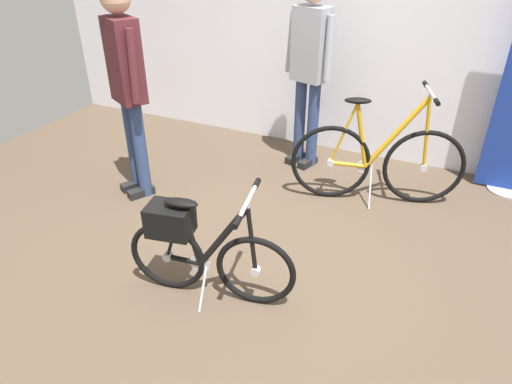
{
  "coord_description": "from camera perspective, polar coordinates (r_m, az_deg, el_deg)",
  "views": [
    {
      "loc": [
        1.09,
        -2.26,
        2.16
      ],
      "look_at": [
        -0.06,
        0.21,
        0.55
      ],
      "focal_mm": 32.12,
      "sensor_mm": 36.0,
      "label": 1
    }
  ],
  "objects": [
    {
      "name": "visitor_browsing",
      "position": [
        4.0,
        -15.79,
        13.24
      ],
      "size": [
        0.47,
        0.37,
        1.79
      ],
      "color": "navy",
      "rests_on": "ground_plane"
    },
    {
      "name": "folding_bike_foreground",
      "position": [
        2.95,
        -7.18,
        -6.8
      ],
      "size": [
        1.11,
        0.53,
        0.79
      ],
      "color": "black",
      "rests_on": "ground_plane"
    },
    {
      "name": "visitor_near_wall",
      "position": [
        4.46,
        6.7,
        15.77
      ],
      "size": [
        0.52,
        0.34,
        1.78
      ],
      "color": "navy",
      "rests_on": "ground_plane"
    },
    {
      "name": "ground_plane",
      "position": [
        3.31,
        -0.63,
        -10.16
      ],
      "size": [
        7.03,
        7.03,
        0.0
      ],
      "primitive_type": "plane",
      "color": "brown"
    },
    {
      "name": "back_wall",
      "position": [
        4.78,
        12.41,
        22.12
      ],
      "size": [
        7.03,
        0.1,
        3.03
      ],
      "primitive_type": "cube",
      "color": "silver",
      "rests_on": "ground_plane"
    },
    {
      "name": "display_bike_left",
      "position": [
        4.09,
        14.84,
        3.77
      ],
      "size": [
        1.42,
        0.61,
        1.03
      ],
      "color": "black",
      "rests_on": "ground_plane"
    }
  ]
}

